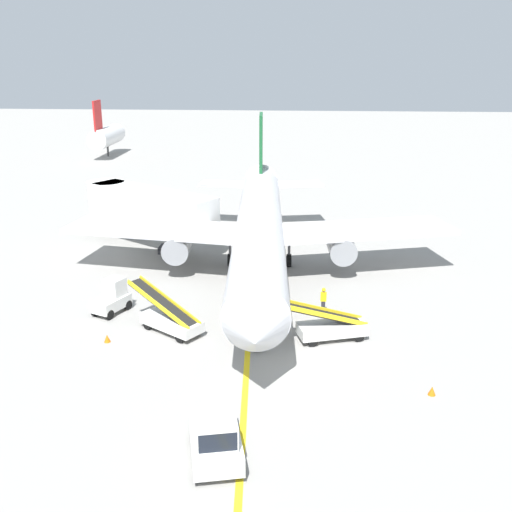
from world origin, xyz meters
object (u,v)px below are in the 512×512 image
pushback_tug (216,438)px  safety_cone_nose_right (107,338)px  airliner (259,228)px  belt_loader_aft_hold (330,326)px  ground_crew_marshaller (275,296)px  baggage_tug_near_wing (113,298)px  jet_bridge (141,204)px  belt_loader_forward_hold (170,319)px  safety_cone_nose_left (432,391)px  ground_crew_wing_walker (323,300)px

pushback_tug → safety_cone_nose_right: size_ratio=8.94×
airliner → pushback_tug: (-0.19, -21.08, -2.42)m
belt_loader_aft_hold → ground_crew_marshaller: bearing=130.6°
baggage_tug_near_wing → ground_crew_marshaller: (9.90, 1.08, -0.02)m
jet_bridge → belt_loader_forward_hold: (5.70, -15.96, -2.77)m
jet_bridge → belt_loader_aft_hold: (14.76, -16.24, -2.77)m
ground_crew_marshaller → safety_cone_nose_left: size_ratio=3.86×
safety_cone_nose_right → belt_loader_forward_hold: bearing=26.7°
jet_bridge → safety_cone_nose_left: bearing=-48.4°
belt_loader_aft_hold → safety_cone_nose_left: (4.49, -5.44, -0.56)m
ground_crew_marshaller → ground_crew_wing_walker: 2.99m
belt_loader_aft_hold → ground_crew_wing_walker: bearing=94.6°
belt_loader_aft_hold → safety_cone_nose_left: 7.08m
belt_loader_forward_hold → ground_crew_wing_walker: belt_loader_forward_hold is taller
jet_bridge → baggage_tug_near_wing: 13.88m
airliner → ground_crew_wing_walker: airliner is taller
baggage_tug_near_wing → ground_crew_wing_walker: bearing=3.0°
pushback_tug → jet_bridge: bearing=110.1°
jet_bridge → ground_crew_wing_walker: (14.48, -12.86, -2.63)m
baggage_tug_near_wing → safety_cone_nose_left: baggage_tug_near_wing is taller
ground_crew_wing_walker → safety_cone_nose_right: size_ratio=3.86×
airliner → belt_loader_aft_hold: airliner is taller
airliner → belt_loader_aft_hold: 11.56m
pushback_tug → safety_cone_nose_left: pushback_tug is taller
baggage_tug_near_wing → airliner: bearing=41.7°
airliner → belt_loader_forward_hold: 11.20m
safety_cone_nose_right → airliner: bearing=56.8°
baggage_tug_near_wing → safety_cone_nose_right: bearing=-77.4°
safety_cone_nose_left → safety_cone_nose_right: same height
jet_bridge → ground_crew_marshaller: (11.52, -12.46, -2.63)m
baggage_tug_near_wing → ground_crew_marshaller: baggage_tug_near_wing is taller
ground_crew_marshaller → ground_crew_wing_walker: (2.96, -0.40, 0.00)m
airliner → baggage_tug_near_wing: 11.61m
ground_crew_marshaller → safety_cone_nose_right: size_ratio=3.86×
belt_loader_forward_hold → ground_crew_wing_walker: 9.31m
airliner → safety_cone_nose_right: 14.19m
pushback_tug → safety_cone_nose_left: (9.35, 5.40, -0.77)m
baggage_tug_near_wing → ground_crew_wing_walker: size_ratio=1.60×
airliner → jet_bridge: bearing=149.3°
jet_bridge → ground_crew_marshaller: 17.17m
airliner → ground_crew_wing_walker: 8.52m
airliner → ground_crew_marshaller: airliner is taller
baggage_tug_near_wing → ground_crew_wing_walker: (12.86, 0.67, -0.02)m
ground_crew_marshaller → safety_cone_nose_right: ground_crew_marshaller is taller
pushback_tug → ground_crew_marshaller: size_ratio=2.31×
ground_crew_marshaller → safety_cone_nose_left: (7.73, -9.22, -0.69)m
airliner → ground_crew_wing_walker: bearing=-57.4°
ground_crew_wing_walker → pushback_tug: bearing=-107.9°
safety_cone_nose_left → baggage_tug_near_wing: bearing=155.2°
airliner → ground_crew_wing_walker: (4.39, -6.86, -2.51)m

